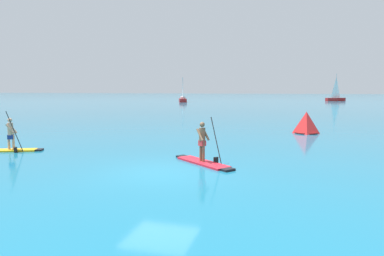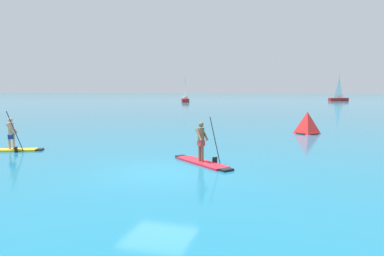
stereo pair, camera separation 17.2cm
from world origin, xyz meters
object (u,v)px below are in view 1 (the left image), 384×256
(sailboat_right_horizon, at_px, (335,97))
(paddleboarder_near_left, at_px, (11,143))
(paddleboarder_mid_center, at_px, (203,155))
(race_marker_buoy, at_px, (306,124))
(sailboat_left_horizon, at_px, (183,99))

(sailboat_right_horizon, bearing_deg, paddleboarder_near_left, -135.43)
(paddleboarder_mid_center, xyz_separation_m, race_marker_buoy, (4.56, 11.27, 0.32))
(paddleboarder_near_left, distance_m, sailboat_left_horizon, 64.85)
(sailboat_left_horizon, relative_size, sailboat_right_horizon, 0.82)
(paddleboarder_near_left, relative_size, race_marker_buoy, 1.91)
(paddleboarder_mid_center, bearing_deg, sailboat_right_horizon, 118.58)
(sailboat_left_horizon, bearing_deg, paddleboarder_near_left, -10.37)
(paddleboarder_near_left, bearing_deg, paddleboarder_mid_center, -22.96)
(race_marker_buoy, bearing_deg, sailboat_right_horizon, 81.37)
(paddleboarder_near_left, height_order, paddleboarder_mid_center, paddleboarder_near_left)
(paddleboarder_mid_center, xyz_separation_m, sailboat_right_horizon, (15.21, 81.45, 0.61))
(sailboat_left_horizon, bearing_deg, sailboat_right_horizon, 95.92)
(paddleboarder_near_left, distance_m, race_marker_buoy, 18.09)
(race_marker_buoy, bearing_deg, sailboat_left_horizon, 115.34)
(paddleboarder_near_left, bearing_deg, sailboat_right_horizon, 51.25)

